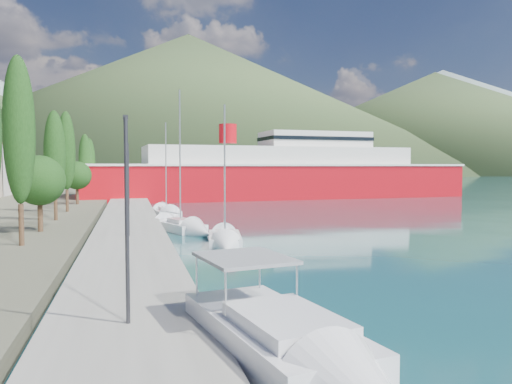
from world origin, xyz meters
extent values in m
plane|color=#15474E|center=(0.00, 120.00, 0.00)|extent=(1400.00, 1400.00, 0.00)
cube|color=gray|center=(-9.00, 26.00, 0.40)|extent=(5.00, 88.00, 0.80)
cone|color=gray|center=(80.00, 680.00, 90.00)|extent=(760.00, 760.00, 180.00)
cone|color=gray|center=(420.00, 600.00, 70.00)|extent=(640.00, 640.00, 140.00)
cone|color=#3A4E2B|center=(40.00, 400.00, 57.50)|extent=(480.00, 480.00, 115.00)
cone|color=#3A4E2B|center=(260.00, 380.00, 45.00)|extent=(420.00, 420.00, 90.00)
cylinder|color=#47301E|center=(-15.14, 10.65, 1.93)|extent=(0.30, 0.30, 2.45)
ellipsoid|color=#193C13|center=(-15.14, 10.65, 7.51)|extent=(1.80, 1.80, 8.70)
cylinder|color=#47301E|center=(-15.14, 17.11, 1.82)|extent=(0.36, 0.36, 2.24)
sphere|color=#193C13|center=(-15.14, 17.11, 4.37)|extent=(3.58, 3.58, 3.58)
cylinder|color=#47301E|center=(-15.14, 24.80, 1.74)|extent=(0.30, 0.30, 2.08)
ellipsoid|color=#193C13|center=(-15.14, 24.80, 6.47)|extent=(1.80, 1.80, 7.38)
cylinder|color=#47301E|center=(-15.14, 33.03, 1.83)|extent=(0.30, 0.30, 2.26)
ellipsoid|color=#193C13|center=(-15.14, 33.03, 6.96)|extent=(1.80, 1.80, 8.01)
cylinder|color=#47301E|center=(-15.14, 43.32, 1.78)|extent=(0.36, 0.36, 2.16)
sphere|color=#193C13|center=(-15.14, 43.32, 4.24)|extent=(3.45, 3.45, 3.45)
cylinder|color=#47301E|center=(-15.14, 55.11, 1.72)|extent=(0.30, 0.30, 2.05)
ellipsoid|color=#193C13|center=(-15.14, 55.11, 6.38)|extent=(1.80, 1.80, 7.26)
cylinder|color=#47301E|center=(-15.14, 63.22, 1.71)|extent=(0.30, 0.30, 2.01)
ellipsoid|color=#193C13|center=(-15.14, 63.22, 6.28)|extent=(1.80, 1.80, 7.14)
cylinder|color=#2D2D33|center=(-9.00, -6.25, 3.80)|extent=(0.12, 0.12, 6.00)
cube|color=#2D2D33|center=(-9.00, -6.00, 6.80)|extent=(0.15, 0.50, 0.12)
cylinder|color=#2D2D33|center=(-9.00, 12.46, 3.80)|extent=(0.12, 0.12, 6.00)
cube|color=#2D2D33|center=(-9.00, 12.71, 6.80)|extent=(0.15, 0.50, 0.12)
cylinder|color=#2D2D33|center=(-9.00, 39.84, 3.80)|extent=(0.12, 0.12, 6.00)
cube|color=#2D2D33|center=(-9.00, 40.09, 6.80)|extent=(0.15, 0.50, 0.12)
cube|color=#0D1434|center=(-5.30, -8.57, -0.05)|extent=(3.57, 6.85, 0.73)
cube|color=silver|center=(-5.30, -8.57, 0.78)|extent=(3.90, 7.23, 1.15)
cube|color=#0D1434|center=(-5.30, -8.57, 0.26)|extent=(3.97, 7.32, 0.23)
cube|color=silver|center=(-5.15, -9.39, 1.52)|extent=(2.74, 3.68, 0.42)
cube|color=gray|center=(-5.62, -6.76, 2.66)|extent=(2.86, 3.22, 0.10)
cube|color=silver|center=(-2.56, 12.74, 0.23)|extent=(2.96, 5.54, 0.84)
cube|color=silver|center=(-2.61, 12.40, 0.80)|extent=(1.61, 2.28, 0.33)
cylinder|color=silver|center=(-2.61, 12.40, 5.10)|extent=(0.12, 0.12, 8.89)
cone|color=silver|center=(-3.09, 9.42, 0.23)|extent=(2.52, 2.77, 2.15)
cube|color=silver|center=(-4.99, 20.79, 0.25)|extent=(4.26, 6.74, 0.90)
cube|color=silver|center=(-4.85, 20.39, 0.85)|extent=(2.14, 2.85, 0.35)
cylinder|color=silver|center=(-4.85, 20.39, 6.17)|extent=(0.12, 0.12, 10.94)
cone|color=silver|center=(-3.64, 16.96, 0.25)|extent=(3.14, 3.55, 2.29)
cube|color=silver|center=(-5.18, 33.02, 0.26)|extent=(3.02, 5.66, 0.93)
cube|color=silver|center=(-5.14, 32.67, 0.88)|extent=(1.68, 2.32, 0.36)
cylinder|color=silver|center=(-5.14, 32.67, 5.36)|extent=(0.12, 0.12, 9.28)
cone|color=silver|center=(-4.76, 29.59, 0.26)|extent=(2.66, 2.80, 2.37)
cube|color=#B10812|center=(15.51, 59.59, 2.44)|extent=(64.96, 17.52, 6.20)
cube|color=silver|center=(15.51, 59.59, 5.54)|extent=(65.43, 17.95, 0.33)
cube|color=silver|center=(15.51, 59.59, 6.86)|extent=(44.94, 13.95, 3.32)
cube|color=silver|center=(22.14, 60.03, 9.85)|extent=(18.49, 9.41, 2.66)
cylinder|color=#B10812|center=(6.68, 59.00, 10.63)|extent=(2.88, 2.88, 3.10)
camera|label=1|loc=(-8.91, -21.08, 5.40)|focal=35.00mm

